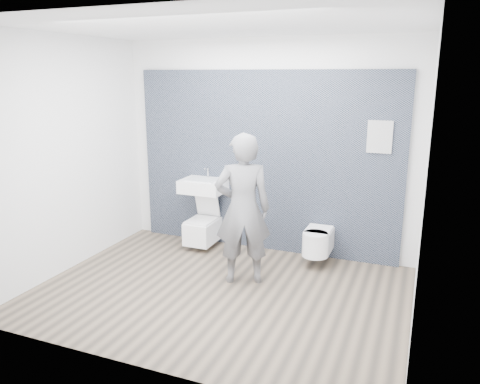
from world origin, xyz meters
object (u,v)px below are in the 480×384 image
at_px(toilet_rounded, 317,242).
at_px(toilet_square, 203,229).
at_px(visitor, 243,209).
at_px(washbasin, 203,186).

bearing_deg(toilet_rounded, toilet_square, 179.23).
bearing_deg(visitor, toilet_square, -65.90).
relative_size(toilet_square, visitor, 0.40).
height_order(toilet_square, visitor, visitor).
bearing_deg(washbasin, toilet_rounded, -2.13).
xyz_separation_m(toilet_square, visitor, (0.92, -0.82, 0.61)).
xyz_separation_m(toilet_rounded, visitor, (-0.69, -0.80, 0.56)).
bearing_deg(washbasin, toilet_square, -90.00).
relative_size(toilet_square, toilet_rounded, 1.26).
height_order(washbasin, toilet_rounded, washbasin).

